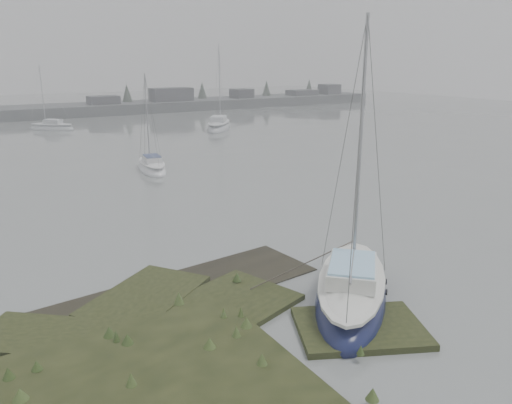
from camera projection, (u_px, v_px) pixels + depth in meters
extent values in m
plane|color=slate|center=(84.00, 157.00, 38.79)|extent=(160.00, 160.00, 0.00)
cube|color=#4C4F51|center=(205.00, 104.00, 77.90)|extent=(60.00, 8.00, 1.60)
cube|color=#424247|center=(104.00, 104.00, 68.84)|extent=(4.00, 3.00, 2.20)
cube|color=#424247|center=(171.00, 98.00, 73.74)|extent=(6.00, 3.00, 3.00)
cube|color=#424247|center=(242.00, 97.00, 79.83)|extent=(3.00, 3.00, 2.50)
cube|color=#424247|center=(302.00, 96.00, 85.92)|extent=(5.00, 3.00, 2.00)
cube|color=#424247|center=(329.00, 92.00, 88.82)|extent=(3.00, 3.00, 2.80)
cone|color=#384238|center=(127.00, 96.00, 72.26)|extent=(2.00, 2.00, 3.50)
cone|color=#384238|center=(202.00, 93.00, 78.28)|extent=(2.00, 2.00, 3.50)
cone|color=#384238|center=(267.00, 91.00, 84.30)|extent=(2.00, 2.00, 3.50)
cone|color=#384238|center=(309.00, 89.00, 88.81)|extent=(2.00, 2.00, 3.50)
ellipsoid|color=#0F1438|center=(351.00, 298.00, 15.73)|extent=(6.19, 6.22, 1.60)
ellipsoid|color=silver|center=(352.00, 279.00, 15.55)|extent=(5.28, 5.32, 0.45)
cube|color=silver|center=(352.00, 271.00, 15.18)|extent=(2.60, 2.61, 0.47)
cube|color=#96C8EA|center=(353.00, 263.00, 15.10)|extent=(2.40, 2.41, 0.08)
cylinder|color=#939399|center=(360.00, 144.00, 15.21)|extent=(0.10, 0.10, 7.55)
cylinder|color=#939399|center=(352.00, 265.00, 14.93)|extent=(1.92, 1.94, 0.08)
ellipsoid|color=white|center=(152.00, 169.00, 34.22)|extent=(2.31, 5.13, 1.20)
ellipsoid|color=silver|center=(152.00, 162.00, 34.09)|extent=(1.90, 4.45, 0.34)
cube|color=silver|center=(152.00, 159.00, 33.82)|extent=(1.29, 1.83, 0.35)
cube|color=navy|center=(152.00, 156.00, 33.76)|extent=(1.20, 1.68, 0.06)
cylinder|color=#939399|center=(147.00, 116.00, 33.80)|extent=(0.08, 0.08, 5.65)
cylinder|color=#939399|center=(152.00, 156.00, 33.64)|extent=(0.34, 1.97, 0.06)
ellipsoid|color=#A9ADB3|center=(219.00, 128.00, 54.15)|extent=(5.89, 6.75, 1.65)
ellipsoid|color=silver|center=(219.00, 122.00, 53.96)|extent=(5.01, 5.79, 0.47)
cube|color=silver|center=(218.00, 119.00, 53.57)|extent=(2.57, 2.73, 0.49)
cube|color=silver|center=(218.00, 116.00, 53.50)|extent=(2.37, 2.52, 0.08)
cylinder|color=#939399|center=(219.00, 82.00, 53.64)|extent=(0.11, 0.11, 7.76)
cylinder|color=#939399|center=(218.00, 117.00, 53.31)|extent=(1.72, 2.21, 0.09)
ellipsoid|color=silver|center=(52.00, 129.00, 53.97)|extent=(4.99, 4.78, 1.26)
ellipsoid|color=silver|center=(51.00, 124.00, 53.83)|extent=(4.26, 4.08, 0.36)
cube|color=silver|center=(53.00, 121.00, 53.70)|extent=(2.07, 2.03, 0.37)
cube|color=silver|center=(53.00, 119.00, 53.65)|extent=(1.91, 1.87, 0.06)
cylinder|color=#939399|center=(42.00, 94.00, 53.06)|extent=(0.08, 0.08, 5.95)
cylinder|color=#939399|center=(54.00, 120.00, 53.62)|extent=(1.58, 1.46, 0.07)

